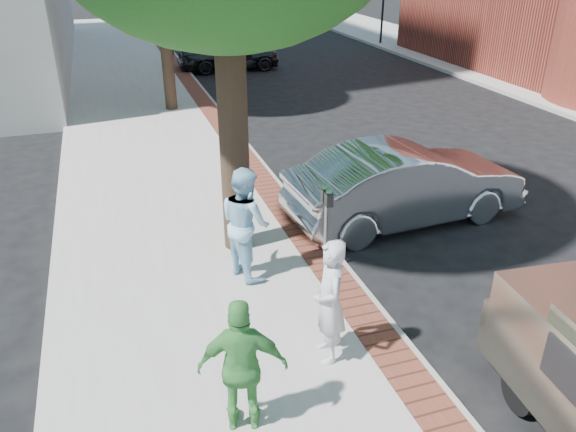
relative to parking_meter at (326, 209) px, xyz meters
name	(u,v)px	position (x,y,z in m)	size (l,w,h in m)	color
ground	(301,299)	(-0.74, -0.79, -1.21)	(120.00, 120.00, 0.00)	black
sidewalk	(156,151)	(-2.24, 7.21, -1.13)	(5.00, 60.00, 0.15)	#9E9991
brick_strip	(232,140)	(-0.04, 7.21, -1.05)	(0.60, 60.00, 0.01)	brown
curb	(244,141)	(0.31, 7.21, -1.13)	(0.10, 60.00, 0.15)	gray
signal_near	(169,11)	(0.16, 21.21, 1.05)	(0.70, 0.15, 3.80)	black
signal_far	(383,3)	(11.76, 21.21, 1.05)	(0.70, 0.15, 3.80)	black
parking_meter	(326,209)	(0.00, 0.00, 0.00)	(0.12, 0.32, 1.47)	gray
person_gray	(329,302)	(-0.91, -2.41, -0.15)	(0.66, 0.43, 1.81)	silver
person_officer	(246,223)	(-1.43, 0.08, -0.08)	(0.95, 0.74, 1.96)	#97CCEA
person_green	(243,367)	(-2.31, -3.24, -0.17)	(1.03, 0.43, 1.77)	#469A47
sedan_silver	(406,184)	(2.32, 1.33, -0.38)	(1.75, 5.02, 1.66)	#B8B9C0
bg_car	(229,53)	(2.22, 17.49, -0.43)	(1.83, 4.54, 1.55)	black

